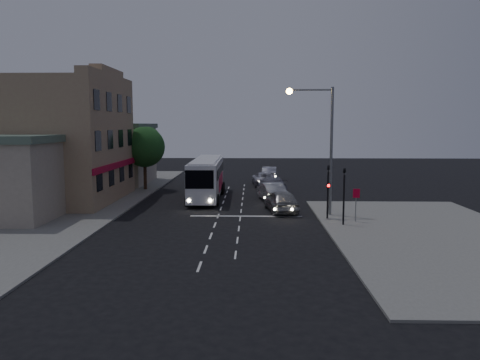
{
  "coord_description": "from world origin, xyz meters",
  "views": [
    {
      "loc": [
        2.41,
        -30.88,
        6.53
      ],
      "look_at": [
        1.48,
        5.44,
        2.2
      ],
      "focal_mm": 35.0,
      "sensor_mm": 36.0,
      "label": 1
    }
  ],
  "objects_px": {
    "streetlight": "(322,136)",
    "car_extra": "(269,173)",
    "traffic_signal_main": "(328,185)",
    "regulatory_sign": "(356,200)",
    "car_sedan_a": "(271,192)",
    "street_tree": "(144,145)",
    "traffic_signal_side": "(344,189)",
    "car_sedan_c": "(264,179)",
    "car_suv": "(281,201)",
    "car_sedan_b": "(272,184)",
    "tour_bus": "(207,177)"
  },
  "relations": [
    {
      "from": "car_sedan_b",
      "to": "street_tree",
      "type": "bearing_deg",
      "value": -14.8
    },
    {
      "from": "street_tree",
      "to": "car_sedan_b",
      "type": "bearing_deg",
      "value": -4.85
    },
    {
      "from": "car_sedan_c",
      "to": "street_tree",
      "type": "xyz_separation_m",
      "value": [
        -11.96,
        -4.06,
        3.77
      ]
    },
    {
      "from": "traffic_signal_main",
      "to": "regulatory_sign",
      "type": "relative_size",
      "value": 1.86
    },
    {
      "from": "car_suv",
      "to": "car_extra",
      "type": "bearing_deg",
      "value": -98.35
    },
    {
      "from": "car_suv",
      "to": "regulatory_sign",
      "type": "height_order",
      "value": "regulatory_sign"
    },
    {
      "from": "car_extra",
      "to": "traffic_signal_side",
      "type": "height_order",
      "value": "traffic_signal_side"
    },
    {
      "from": "streetlight",
      "to": "car_sedan_b",
      "type": "bearing_deg",
      "value": 104.33
    },
    {
      "from": "car_sedan_c",
      "to": "traffic_signal_main",
      "type": "distance_m",
      "value": 18.78
    },
    {
      "from": "car_sedan_a",
      "to": "traffic_signal_main",
      "type": "relative_size",
      "value": 1.17
    },
    {
      "from": "traffic_signal_main",
      "to": "streetlight",
      "type": "height_order",
      "value": "streetlight"
    },
    {
      "from": "car_sedan_a",
      "to": "car_sedan_b",
      "type": "xyz_separation_m",
      "value": [
        0.26,
        5.08,
        -0.03
      ]
    },
    {
      "from": "traffic_signal_side",
      "to": "car_sedan_c",
      "type": "bearing_deg",
      "value": 102.64
    },
    {
      "from": "car_sedan_b",
      "to": "street_tree",
      "type": "relative_size",
      "value": 0.85
    },
    {
      "from": "streetlight",
      "to": "car_extra",
      "type": "bearing_deg",
      "value": 97.3
    },
    {
      "from": "car_sedan_b",
      "to": "streetlight",
      "type": "distance_m",
      "value": 13.11
    },
    {
      "from": "car_sedan_a",
      "to": "traffic_signal_side",
      "type": "bearing_deg",
      "value": 101.91
    },
    {
      "from": "tour_bus",
      "to": "car_extra",
      "type": "xyz_separation_m",
      "value": [
        6.09,
        14.29,
        -1.13
      ]
    },
    {
      "from": "traffic_signal_side",
      "to": "streetlight",
      "type": "relative_size",
      "value": 0.46
    },
    {
      "from": "tour_bus",
      "to": "regulatory_sign",
      "type": "bearing_deg",
      "value": -44.45
    },
    {
      "from": "traffic_signal_side",
      "to": "street_tree",
      "type": "bearing_deg",
      "value": 135.5
    },
    {
      "from": "car_extra",
      "to": "regulatory_sign",
      "type": "bearing_deg",
      "value": 104.5
    },
    {
      "from": "traffic_signal_main",
      "to": "streetlight",
      "type": "relative_size",
      "value": 0.46
    },
    {
      "from": "traffic_signal_main",
      "to": "regulatory_sign",
      "type": "height_order",
      "value": "traffic_signal_main"
    },
    {
      "from": "car_suv",
      "to": "car_sedan_b",
      "type": "xyz_separation_m",
      "value": [
        -0.28,
        10.16,
        -0.07
      ]
    },
    {
      "from": "tour_bus",
      "to": "street_tree",
      "type": "xyz_separation_m",
      "value": [
        -6.61,
        4.86,
        2.59
      ]
    },
    {
      "from": "car_extra",
      "to": "streetlight",
      "type": "bearing_deg",
      "value": 100.78
    },
    {
      "from": "tour_bus",
      "to": "traffic_signal_side",
      "type": "bearing_deg",
      "value": -49.73
    },
    {
      "from": "traffic_signal_main",
      "to": "regulatory_sign",
      "type": "distance_m",
      "value": 2.14
    },
    {
      "from": "car_suv",
      "to": "car_sedan_a",
      "type": "xyz_separation_m",
      "value": [
        -0.53,
        5.08,
        -0.04
      ]
    },
    {
      "from": "traffic_signal_side",
      "to": "car_extra",
      "type": "bearing_deg",
      "value": 98.44
    },
    {
      "from": "car_extra",
      "to": "traffic_signal_side",
      "type": "xyz_separation_m",
      "value": [
        3.81,
        -25.65,
        1.65
      ]
    },
    {
      "from": "car_sedan_a",
      "to": "street_tree",
      "type": "xyz_separation_m",
      "value": [
        -12.29,
        6.15,
        3.71
      ]
    },
    {
      "from": "car_sedan_c",
      "to": "traffic_signal_side",
      "type": "relative_size",
      "value": 1.27
    },
    {
      "from": "car_suv",
      "to": "tour_bus",
      "type": "bearing_deg",
      "value": -54.36
    },
    {
      "from": "car_suv",
      "to": "car_extra",
      "type": "xyz_separation_m",
      "value": [
        -0.12,
        20.65,
        -0.06
      ]
    },
    {
      "from": "traffic_signal_main",
      "to": "street_tree",
      "type": "height_order",
      "value": "street_tree"
    },
    {
      "from": "car_suv",
      "to": "streetlight",
      "type": "relative_size",
      "value": 0.54
    },
    {
      "from": "tour_bus",
      "to": "car_sedan_c",
      "type": "xyz_separation_m",
      "value": [
        5.35,
        8.92,
        -1.18
      ]
    },
    {
      "from": "car_suv",
      "to": "car_extra",
      "type": "height_order",
      "value": "car_suv"
    },
    {
      "from": "streetlight",
      "to": "street_tree",
      "type": "xyz_separation_m",
      "value": [
        -15.55,
        12.82,
        -1.23
      ]
    },
    {
      "from": "tour_bus",
      "to": "car_suv",
      "type": "distance_m",
      "value": 8.96
    },
    {
      "from": "car_sedan_b",
      "to": "streetlight",
      "type": "height_order",
      "value": "streetlight"
    },
    {
      "from": "car_sedan_c",
      "to": "traffic_signal_side",
      "type": "xyz_separation_m",
      "value": [
        4.55,
        -20.28,
        1.7
      ]
    },
    {
      "from": "car_sedan_a",
      "to": "car_sedan_c",
      "type": "relative_size",
      "value": 0.92
    },
    {
      "from": "car_sedan_c",
      "to": "traffic_signal_side",
      "type": "bearing_deg",
      "value": 98.36
    },
    {
      "from": "car_sedan_b",
      "to": "car_extra",
      "type": "xyz_separation_m",
      "value": [
        0.15,
        10.49,
        0.01
      ]
    },
    {
      "from": "car_sedan_a",
      "to": "traffic_signal_side",
      "type": "xyz_separation_m",
      "value": [
        4.22,
        -10.08,
        1.63
      ]
    },
    {
      "from": "car_sedan_b",
      "to": "regulatory_sign",
      "type": "xyz_separation_m",
      "value": [
        4.96,
        -14.2,
        0.83
      ]
    },
    {
      "from": "street_tree",
      "to": "traffic_signal_main",
      "type": "bearing_deg",
      "value": -42.03
    }
  ]
}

